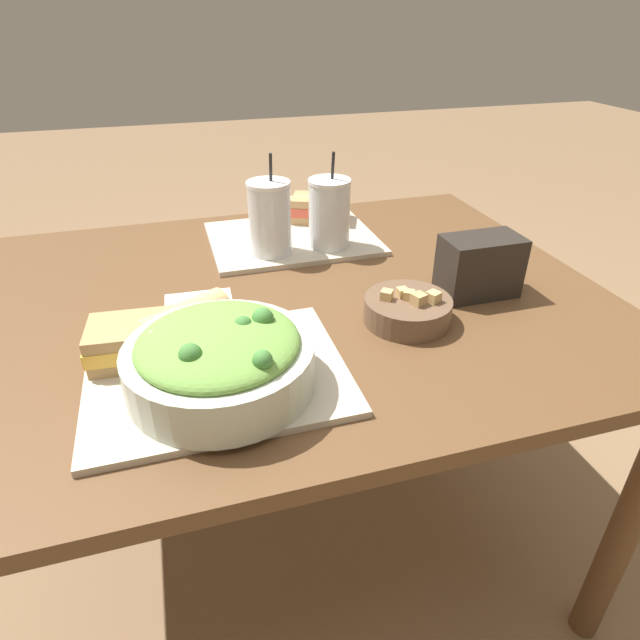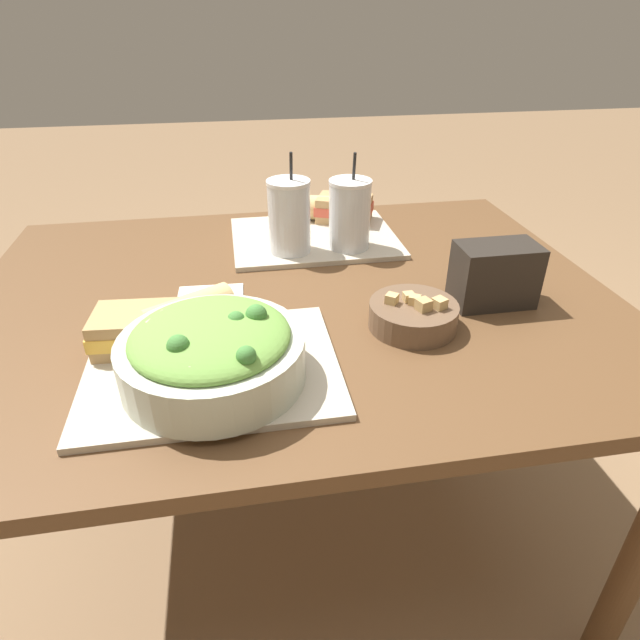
{
  "view_description": "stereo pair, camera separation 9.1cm",
  "coord_description": "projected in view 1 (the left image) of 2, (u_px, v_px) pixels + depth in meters",
  "views": [
    {
      "loc": [
        -0.2,
        -0.95,
        1.26
      ],
      "look_at": [
        0.02,
        -0.19,
        0.79
      ],
      "focal_mm": 30.0,
      "sensor_mm": 36.0,
      "label": 1
    },
    {
      "loc": [
        -0.11,
        -0.97,
        1.26
      ],
      "look_at": [
        0.02,
        -0.19,
        0.79
      ],
      "focal_mm": 30.0,
      "sensor_mm": 36.0,
      "label": 2
    }
  ],
  "objects": [
    {
      "name": "tray_far",
      "position": [
        292.0,
        239.0,
        1.34
      ],
      "size": [
        0.4,
        0.32,
        0.01
      ],
      "color": "#BCB29E",
      "rests_on": "dining_table"
    },
    {
      "name": "sandwich_far",
      "position": [
        319.0,
        208.0,
        1.42
      ],
      "size": [
        0.17,
        0.15,
        0.06
      ],
      "rotation": [
        0.0,
        0.0,
        -0.4
      ],
      "color": "tan",
      "rests_on": "tray_far"
    },
    {
      "name": "tray_near",
      "position": [
        218.0,
        375.0,
        0.85
      ],
      "size": [
        0.4,
        0.32,
        0.01
      ],
      "color": "#BCB29E",
      "rests_on": "dining_table"
    },
    {
      "name": "salad_bowl",
      "position": [
        220.0,
        358.0,
        0.79
      ],
      "size": [
        0.28,
        0.28,
        0.11
      ],
      "color": "beige",
      "rests_on": "tray_near"
    },
    {
      "name": "dining_table",
      "position": [
        284.0,
        333.0,
        1.14
      ],
      "size": [
        1.31,
        1.0,
        0.75
      ],
      "color": "brown",
      "rests_on": "ground_plane"
    },
    {
      "name": "baguette_near",
      "position": [
        185.0,
        320.0,
        0.92
      ],
      "size": [
        0.17,
        0.14,
        0.06
      ],
      "rotation": [
        0.0,
        0.0,
        2.09
      ],
      "color": "tan",
      "rests_on": "tray_near"
    },
    {
      "name": "drink_cup_dark",
      "position": [
        270.0,
        220.0,
        1.21
      ],
      "size": [
        0.1,
        0.1,
        0.23
      ],
      "color": "silver",
      "rests_on": "tray_far"
    },
    {
      "name": "ground_plane",
      "position": [
        292.0,
        533.0,
        1.48
      ],
      "size": [
        12.0,
        12.0,
        0.0
      ],
      "primitive_type": "plane",
      "color": "#846647"
    },
    {
      "name": "sandwich_near",
      "position": [
        133.0,
        341.0,
        0.86
      ],
      "size": [
        0.15,
        0.11,
        0.06
      ],
      "rotation": [
        0.0,
        0.0,
        -0.08
      ],
      "color": "tan",
      "rests_on": "tray_near"
    },
    {
      "name": "baguette_far",
      "position": [
        283.0,
        208.0,
        1.42
      ],
      "size": [
        0.17,
        0.11,
        0.06
      ],
      "rotation": [
        0.0,
        0.0,
        1.27
      ],
      "color": "tan",
      "rests_on": "tray_far"
    },
    {
      "name": "soup_bowl",
      "position": [
        408.0,
        309.0,
        0.99
      ],
      "size": [
        0.16,
        0.16,
        0.07
      ],
      "color": "brown",
      "rests_on": "dining_table"
    },
    {
      "name": "napkin_folded",
      "position": [
        199.0,
        302.0,
        1.06
      ],
      "size": [
        0.14,
        0.1,
        0.0
      ],
      "color": "silver",
      "rests_on": "dining_table"
    },
    {
      "name": "drink_cup_red",
      "position": [
        329.0,
        216.0,
        1.24
      ],
      "size": [
        0.1,
        0.1,
        0.22
      ],
      "color": "silver",
      "rests_on": "tray_far"
    },
    {
      "name": "chip_bag",
      "position": [
        479.0,
        266.0,
        1.07
      ],
      "size": [
        0.16,
        0.09,
        0.12
      ],
      "rotation": [
        0.0,
        0.0,
        -0.0
      ],
      "color": "#28231E",
      "rests_on": "dining_table"
    }
  ]
}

